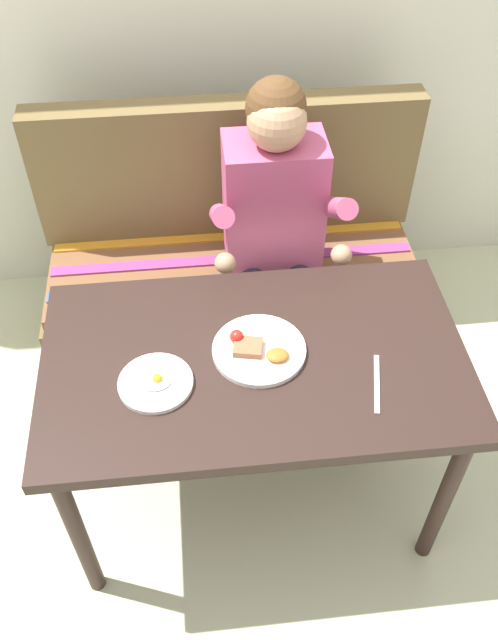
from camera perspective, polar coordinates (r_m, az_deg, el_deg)
ground_plane at (r=2.47m, az=0.38°, el=-14.14°), size 8.00×8.00×0.00m
table at (r=1.94m, az=0.47°, el=-4.67°), size 1.20×0.70×0.73m
couch at (r=2.69m, az=-1.39°, el=3.69°), size 1.44×0.56×1.00m
person at (r=2.31m, az=2.31°, el=8.52°), size 0.45×0.61×1.21m
plate_breakfast at (r=1.88m, az=0.77°, el=-2.52°), size 0.27×0.27×0.05m
plate_eggs at (r=1.82m, az=-7.99°, el=-5.31°), size 0.20×0.20×0.04m
knife at (r=1.84m, az=10.87°, el=-5.36°), size 0.06×0.20×0.00m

